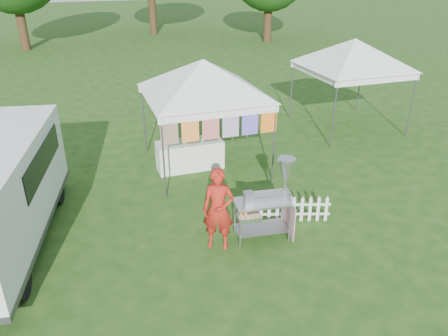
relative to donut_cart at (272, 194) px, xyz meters
name	(u,v)px	position (x,y,z in m)	size (l,w,h in m)	color
ground	(251,232)	(-0.31, 0.27, -1.03)	(120.00, 120.00, 0.00)	#1D4213
canopy_main	(203,59)	(-0.31, 3.77, 1.95)	(4.24, 4.24, 3.45)	#59595E
canopy_right	(356,39)	(5.19, 5.27, 1.96)	(4.24, 4.24, 3.45)	#59595E
donut_cart	(272,194)	(0.00, 0.00, 0.00)	(1.33, 0.83, 1.76)	gray
vendor	(218,209)	(-1.13, 0.03, -0.17)	(0.63, 0.41, 1.72)	#A61E14
picket_fence	(294,210)	(0.74, 0.39, -0.75)	(1.55, 0.52, 0.56)	silver
display_table	(190,155)	(-0.74, 3.80, -0.64)	(1.80, 0.70, 0.79)	white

